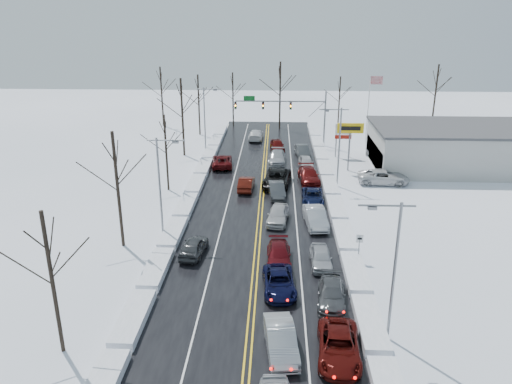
{
  "coord_description": "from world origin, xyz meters",
  "views": [
    {
      "loc": [
        1.47,
        -44.04,
        19.14
      ],
      "look_at": [
        -0.4,
        0.92,
        2.5
      ],
      "focal_mm": 35.0,
      "sensor_mm": 36.0,
      "label": 1
    }
  ],
  "objects_px": {
    "traffic_signal_mast": "(290,108)",
    "tires_plus_sign": "(350,131)",
    "oncoming_car_0": "(246,190)",
    "dealership_building": "(454,147)",
    "flagpole": "(370,103)"
  },
  "relations": [
    {
      "from": "tires_plus_sign",
      "to": "dealership_building",
      "type": "distance_m",
      "value": 13.82
    },
    {
      "from": "oncoming_car_0",
      "to": "traffic_signal_mast",
      "type": "bearing_deg",
      "value": -102.16
    },
    {
      "from": "traffic_signal_mast",
      "to": "dealership_building",
      "type": "relative_size",
      "value": 0.65
    },
    {
      "from": "tires_plus_sign",
      "to": "oncoming_car_0",
      "type": "distance_m",
      "value": 15.27
    },
    {
      "from": "traffic_signal_mast",
      "to": "tires_plus_sign",
      "type": "bearing_deg",
      "value": -59.54
    },
    {
      "from": "tires_plus_sign",
      "to": "flagpole",
      "type": "xyz_separation_m",
      "value": [
        4.67,
        14.01,
        0.93
      ]
    },
    {
      "from": "flagpole",
      "to": "tires_plus_sign",
      "type": "bearing_deg",
      "value": -108.44
    },
    {
      "from": "dealership_building",
      "to": "flagpole",
      "type": "bearing_deg",
      "value": 126.27
    },
    {
      "from": "tires_plus_sign",
      "to": "dealership_building",
      "type": "height_order",
      "value": "tires_plus_sign"
    },
    {
      "from": "traffic_signal_mast",
      "to": "flagpole",
      "type": "height_order",
      "value": "flagpole"
    },
    {
      "from": "traffic_signal_mast",
      "to": "tires_plus_sign",
      "type": "relative_size",
      "value": 2.21
    },
    {
      "from": "traffic_signal_mast",
      "to": "tires_plus_sign",
      "type": "xyz_separation_m",
      "value": [
        7.05,
        -12.0,
        -0.49
      ]
    },
    {
      "from": "flagpole",
      "to": "oncoming_car_0",
      "type": "xyz_separation_m",
      "value": [
        -16.97,
        -21.57,
        -5.93
      ]
    },
    {
      "from": "tires_plus_sign",
      "to": "dealership_building",
      "type": "xyz_separation_m",
      "value": [
        13.48,
        2.01,
        -2.34
      ]
    },
    {
      "from": "traffic_signal_mast",
      "to": "dealership_building",
      "type": "height_order",
      "value": "traffic_signal_mast"
    }
  ]
}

